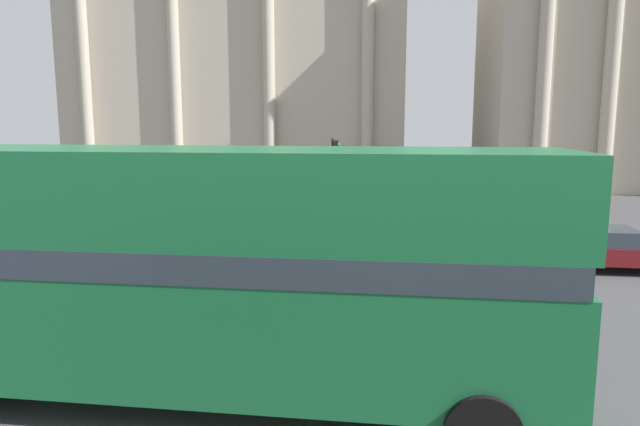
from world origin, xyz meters
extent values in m
cylinder|color=black|center=(1.18, 7.86, 0.53)|extent=(1.06, 0.22, 1.06)
cylinder|color=black|center=(-7.36, 7.86, 0.53)|extent=(1.06, 0.22, 1.06)
cube|color=#196638|center=(-3.09, 6.64, 1.47)|extent=(11.34, 2.44, 1.87)
cube|color=#2D3842|center=(-3.09, 6.64, 2.63)|extent=(11.11, 2.46, 0.45)
cube|color=#196638|center=(-3.09, 6.64, 3.56)|extent=(11.34, 2.44, 1.42)
cube|color=#B2A893|center=(-13.64, 47.30, 12.56)|extent=(28.23, 10.16, 25.13)
cylinder|color=#B2A893|center=(-24.93, 41.77, 10.68)|extent=(0.90, 0.90, 21.36)
cylinder|color=#B2A893|center=(-17.41, 41.77, 10.68)|extent=(0.90, 0.90, 21.36)
cylinder|color=#B2A893|center=(-9.88, 41.77, 10.68)|extent=(0.90, 0.90, 21.36)
cylinder|color=#B2A893|center=(-2.35, 41.77, 10.68)|extent=(0.90, 0.90, 21.36)
cylinder|color=#B2A893|center=(9.08, 36.59, 8.66)|extent=(0.90, 0.90, 17.33)
cylinder|color=#B2A893|center=(13.10, 36.59, 8.66)|extent=(0.90, 0.90, 17.33)
cylinder|color=black|center=(0.45, 10.25, 1.62)|extent=(0.12, 0.12, 3.25)
cube|color=black|center=(0.63, 10.25, 2.80)|extent=(0.20, 0.24, 0.70)
sphere|color=gold|center=(0.74, 10.25, 2.95)|extent=(0.14, 0.14, 0.14)
cylinder|color=black|center=(-0.45, 18.23, 1.71)|extent=(0.12, 0.12, 3.42)
cube|color=black|center=(-0.27, 18.23, 2.97)|extent=(0.20, 0.24, 0.70)
sphere|color=green|center=(-0.16, 18.23, 3.12)|extent=(0.14, 0.14, 0.14)
cylinder|color=black|center=(-3.20, 26.02, 1.95)|extent=(0.12, 0.12, 3.90)
cube|color=black|center=(-3.02, 26.02, 3.45)|extent=(0.20, 0.24, 0.70)
sphere|color=green|center=(-2.91, 26.02, 3.60)|extent=(0.14, 0.14, 0.14)
cylinder|color=black|center=(5.31, 17.71, 0.30)|extent=(0.60, 0.18, 0.60)
cylinder|color=black|center=(5.31, 15.96, 0.30)|extent=(0.60, 0.18, 0.60)
cube|color=maroon|center=(6.71, 16.83, 0.57)|extent=(4.20, 1.75, 0.55)
cube|color=#2D3842|center=(6.51, 16.83, 1.10)|extent=(1.89, 1.61, 0.50)
cylinder|color=#282B33|center=(-0.92, 27.14, 0.42)|extent=(0.14, 0.14, 0.83)
cylinder|color=#282B33|center=(-0.74, 27.14, 0.42)|extent=(0.14, 0.14, 0.83)
cylinder|color=silver|center=(-0.83, 27.14, 1.16)|extent=(0.32, 0.32, 0.66)
sphere|color=tan|center=(-0.83, 27.14, 1.60)|extent=(0.23, 0.23, 0.23)
cylinder|color=#282B33|center=(3.95, 11.73, 0.44)|extent=(0.14, 0.14, 0.88)
cylinder|color=#282B33|center=(4.13, 11.73, 0.44)|extent=(0.14, 0.14, 0.88)
cylinder|color=#284799|center=(4.04, 11.73, 1.22)|extent=(0.32, 0.32, 0.69)
sphere|color=tan|center=(4.04, 11.73, 1.69)|extent=(0.24, 0.24, 0.24)
cylinder|color=#282B33|center=(6.85, 21.17, 0.41)|extent=(0.14, 0.14, 0.83)
cylinder|color=#282B33|center=(7.03, 21.17, 0.41)|extent=(0.14, 0.14, 0.83)
cylinder|color=#606638|center=(6.94, 21.17, 1.16)|extent=(0.32, 0.32, 0.66)
sphere|color=tan|center=(6.94, 21.17, 1.60)|extent=(0.22, 0.22, 0.22)
cylinder|color=#282B33|center=(-7.92, 33.03, 0.41)|extent=(0.14, 0.14, 0.83)
cylinder|color=#282B33|center=(-7.74, 33.03, 0.41)|extent=(0.14, 0.14, 0.83)
cylinder|color=slate|center=(-7.83, 33.03, 1.16)|extent=(0.32, 0.32, 0.66)
sphere|color=tan|center=(-7.83, 33.03, 1.60)|extent=(0.22, 0.22, 0.22)
camera|label=1|loc=(-0.05, -1.97, 4.67)|focal=32.00mm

